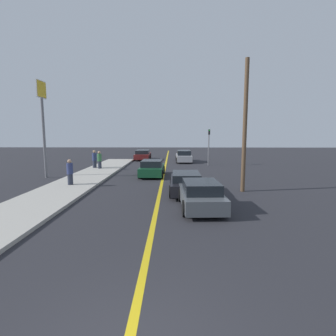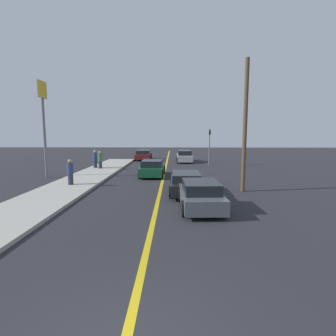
{
  "view_description": "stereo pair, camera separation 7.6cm",
  "coord_description": "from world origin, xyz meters",
  "px_view_note": "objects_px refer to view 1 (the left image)",
  "views": [
    {
      "loc": [
        0.71,
        -3.48,
        3.43
      ],
      "look_at": [
        0.47,
        11.64,
        1.42
      ],
      "focal_mm": 28.0,
      "sensor_mm": 36.0,
      "label": 1
    },
    {
      "loc": [
        0.79,
        -3.48,
        3.43
      ],
      "look_at": [
        0.47,
        11.64,
        1.42
      ],
      "focal_mm": 28.0,
      "sensor_mm": 36.0,
      "label": 2
    }
  ],
  "objects_px": {
    "car_oncoming_far": "(143,155)",
    "roadside_sign": "(42,110)",
    "car_parked_left_lot": "(184,156)",
    "traffic_light": "(209,143)",
    "car_far_distant": "(152,168)",
    "car_ahead_center": "(186,183)",
    "pedestrian_far_standing": "(94,159)",
    "pedestrian_near_curb": "(70,172)",
    "utility_pole": "(245,127)",
    "pedestrian_mid_group": "(100,160)",
    "car_near_right_lane": "(201,195)"
  },
  "relations": [
    {
      "from": "car_ahead_center",
      "to": "roadside_sign",
      "type": "distance_m",
      "value": 12.51
    },
    {
      "from": "car_oncoming_far",
      "to": "pedestrian_near_curb",
      "type": "bearing_deg",
      "value": -99.66
    },
    {
      "from": "pedestrian_near_curb",
      "to": "roadside_sign",
      "type": "xyz_separation_m",
      "value": [
        -3.22,
        3.44,
        4.18
      ]
    },
    {
      "from": "roadside_sign",
      "to": "car_parked_left_lot",
      "type": "bearing_deg",
      "value": 45.74
    },
    {
      "from": "car_parked_left_lot",
      "to": "traffic_light",
      "type": "relative_size",
      "value": 1.23
    },
    {
      "from": "car_oncoming_far",
      "to": "pedestrian_mid_group",
      "type": "xyz_separation_m",
      "value": [
        -2.97,
        -9.64,
        0.33
      ]
    },
    {
      "from": "car_oncoming_far",
      "to": "pedestrian_near_curb",
      "type": "relative_size",
      "value": 2.88
    },
    {
      "from": "car_far_distant",
      "to": "traffic_light",
      "type": "xyz_separation_m",
      "value": [
        5.5,
        7.16,
        1.73
      ]
    },
    {
      "from": "car_oncoming_far",
      "to": "roadside_sign",
      "type": "relative_size",
      "value": 0.64
    },
    {
      "from": "traffic_light",
      "to": "roadside_sign",
      "type": "xyz_separation_m",
      "value": [
        -13.64,
        -8.06,
        2.78
      ]
    },
    {
      "from": "car_oncoming_far",
      "to": "pedestrian_far_standing",
      "type": "relative_size",
      "value": 2.8
    },
    {
      "from": "roadside_sign",
      "to": "utility_pole",
      "type": "distance_m",
      "value": 14.73
    },
    {
      "from": "car_parked_left_lot",
      "to": "pedestrian_mid_group",
      "type": "distance_m",
      "value": 10.83
    },
    {
      "from": "car_near_right_lane",
      "to": "roadside_sign",
      "type": "xyz_separation_m",
      "value": [
        -11.06,
        8.18,
        4.52
      ]
    },
    {
      "from": "car_ahead_center",
      "to": "car_parked_left_lot",
      "type": "xyz_separation_m",
      "value": [
        0.6,
        16.4,
        0.08
      ]
    },
    {
      "from": "pedestrian_far_standing",
      "to": "car_oncoming_far",
      "type": "bearing_deg",
      "value": 68.56
    },
    {
      "from": "pedestrian_near_curb",
      "to": "pedestrian_far_standing",
      "type": "height_order",
      "value": "pedestrian_far_standing"
    },
    {
      "from": "car_near_right_lane",
      "to": "traffic_light",
      "type": "bearing_deg",
      "value": 78.46
    },
    {
      "from": "car_ahead_center",
      "to": "pedestrian_mid_group",
      "type": "xyz_separation_m",
      "value": [
        -7.59,
        9.31,
        0.36
      ]
    },
    {
      "from": "car_far_distant",
      "to": "utility_pole",
      "type": "bearing_deg",
      "value": -42.0
    },
    {
      "from": "car_far_distant",
      "to": "roadside_sign",
      "type": "distance_m",
      "value": 9.35
    },
    {
      "from": "car_near_right_lane",
      "to": "car_parked_left_lot",
      "type": "bearing_deg",
      "value": 87.24
    },
    {
      "from": "pedestrian_far_standing",
      "to": "traffic_light",
      "type": "relative_size",
      "value": 0.44
    },
    {
      "from": "car_oncoming_far",
      "to": "car_parked_left_lot",
      "type": "bearing_deg",
      "value": -26.82
    },
    {
      "from": "roadside_sign",
      "to": "traffic_light",
      "type": "bearing_deg",
      "value": 30.57
    },
    {
      "from": "pedestrian_near_curb",
      "to": "pedestrian_mid_group",
      "type": "bearing_deg",
      "value": 91.87
    },
    {
      "from": "car_far_distant",
      "to": "roadside_sign",
      "type": "height_order",
      "value": "roadside_sign"
    },
    {
      "from": "traffic_light",
      "to": "roadside_sign",
      "type": "bearing_deg",
      "value": -149.43
    },
    {
      "from": "car_parked_left_lot",
      "to": "car_far_distant",
      "type": "bearing_deg",
      "value": -106.43
    },
    {
      "from": "car_far_distant",
      "to": "roadside_sign",
      "type": "xyz_separation_m",
      "value": [
        -8.14,
        -0.9,
        4.51
      ]
    },
    {
      "from": "car_ahead_center",
      "to": "traffic_light",
      "type": "bearing_deg",
      "value": 77.33
    },
    {
      "from": "car_far_distant",
      "to": "pedestrian_far_standing",
      "type": "distance_m",
      "value": 7.02
    },
    {
      "from": "car_parked_left_lot",
      "to": "utility_pole",
      "type": "bearing_deg",
      "value": -80.65
    },
    {
      "from": "pedestrian_mid_group",
      "to": "traffic_light",
      "type": "xyz_separation_m",
      "value": [
        10.68,
        3.71,
        1.41
      ]
    },
    {
      "from": "pedestrian_mid_group",
      "to": "car_far_distant",
      "type": "bearing_deg",
      "value": -33.67
    },
    {
      "from": "car_near_right_lane",
      "to": "car_oncoming_far",
      "type": "relative_size",
      "value": 0.85
    },
    {
      "from": "utility_pole",
      "to": "traffic_light",
      "type": "bearing_deg",
      "value": 91.32
    },
    {
      "from": "car_parked_left_lot",
      "to": "roadside_sign",
      "type": "xyz_separation_m",
      "value": [
        -11.15,
        -11.44,
        4.47
      ]
    },
    {
      "from": "car_oncoming_far",
      "to": "roadside_sign",
      "type": "xyz_separation_m",
      "value": [
        -5.93,
        -13.98,
        4.51
      ]
    },
    {
      "from": "pedestrian_near_curb",
      "to": "utility_pole",
      "type": "xyz_separation_m",
      "value": [
        10.72,
        -1.13,
        2.84
      ]
    },
    {
      "from": "pedestrian_near_curb",
      "to": "car_near_right_lane",
      "type": "bearing_deg",
      "value": -31.12
    },
    {
      "from": "roadside_sign",
      "to": "utility_pole",
      "type": "bearing_deg",
      "value": -18.17
    },
    {
      "from": "car_oncoming_far",
      "to": "roadside_sign",
      "type": "distance_m",
      "value": 15.85
    },
    {
      "from": "car_ahead_center",
      "to": "roadside_sign",
      "type": "bearing_deg",
      "value": 155.51
    },
    {
      "from": "car_near_right_lane",
      "to": "utility_pole",
      "type": "distance_m",
      "value": 5.6
    },
    {
      "from": "car_ahead_center",
      "to": "traffic_light",
      "type": "height_order",
      "value": "traffic_light"
    },
    {
      "from": "car_ahead_center",
      "to": "pedestrian_far_standing",
      "type": "distance_m",
      "value": 12.79
    },
    {
      "from": "car_parked_left_lot",
      "to": "car_oncoming_far",
      "type": "distance_m",
      "value": 5.8
    },
    {
      "from": "pedestrian_near_curb",
      "to": "traffic_light",
      "type": "relative_size",
      "value": 0.43
    },
    {
      "from": "car_near_right_lane",
      "to": "car_far_distant",
      "type": "bearing_deg",
      "value": 105.33
    }
  ]
}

